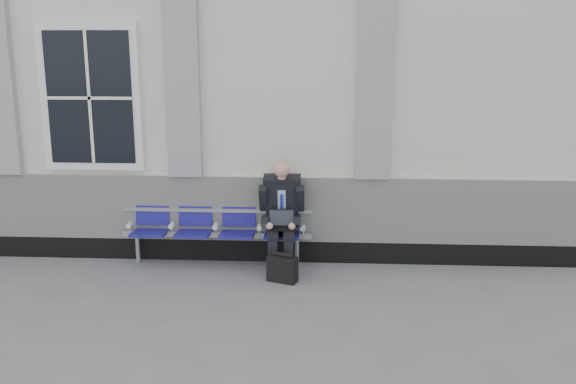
{
  "coord_description": "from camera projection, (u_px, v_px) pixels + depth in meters",
  "views": [
    {
      "loc": [
        3.47,
        -6.98,
        3.02
      ],
      "look_at": [
        3.02,
        0.9,
        1.12
      ],
      "focal_mm": 40.0,
      "sensor_mm": 36.0,
      "label": 1
    }
  ],
  "objects": [
    {
      "name": "briefcase",
      "position": [
        282.0,
        268.0,
        8.13
      ],
      "size": [
        0.41,
        0.29,
        0.39
      ],
      "color": "black",
      "rests_on": "ground"
    },
    {
      "name": "businessman",
      "position": [
        282.0,
        212.0,
        8.48
      ],
      "size": [
        0.6,
        0.81,
        1.47
      ],
      "color": "black",
      "rests_on": "ground"
    },
    {
      "name": "ground",
      "position": [
        32.0,
        297.0,
        7.68
      ],
      "size": [
        70.0,
        70.0,
        0.0
      ],
      "primitive_type": "plane",
      "color": "slate",
      "rests_on": "ground"
    },
    {
      "name": "bench",
      "position": [
        216.0,
        225.0,
        8.72
      ],
      "size": [
        2.6,
        0.47,
        0.91
      ],
      "color": "#9EA0A3",
      "rests_on": "ground"
    },
    {
      "name": "station_building",
      "position": [
        113.0,
        88.0,
        10.53
      ],
      "size": [
        14.4,
        4.4,
        4.49
      ],
      "color": "silver",
      "rests_on": "ground"
    }
  ]
}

